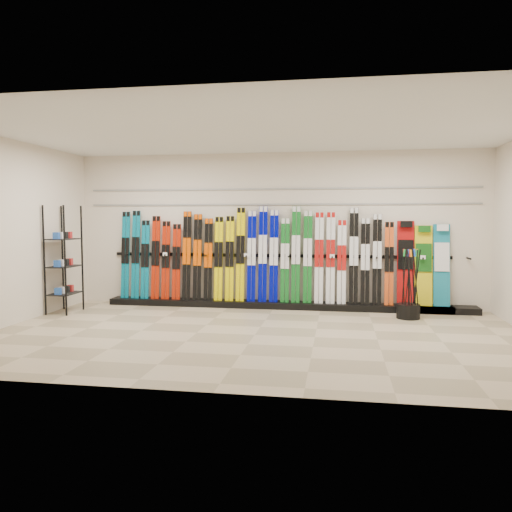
# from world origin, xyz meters

# --- Properties ---
(floor) EXTENTS (8.00, 8.00, 0.00)m
(floor) POSITION_xyz_m (0.00, 0.00, 0.00)
(floor) COLOR gray
(floor) RESTS_ON ground
(back_wall) EXTENTS (8.00, 0.00, 8.00)m
(back_wall) POSITION_xyz_m (0.00, 2.50, 1.50)
(back_wall) COLOR beige
(back_wall) RESTS_ON floor
(left_wall) EXTENTS (0.00, 5.00, 5.00)m
(left_wall) POSITION_xyz_m (-4.00, 0.00, 1.50)
(left_wall) COLOR beige
(left_wall) RESTS_ON floor
(ceiling) EXTENTS (8.00, 8.00, 0.00)m
(ceiling) POSITION_xyz_m (0.00, 0.00, 3.00)
(ceiling) COLOR silver
(ceiling) RESTS_ON back_wall
(ski_rack_base) EXTENTS (8.00, 0.40, 0.12)m
(ski_rack_base) POSITION_xyz_m (0.22, 2.28, 0.06)
(ski_rack_base) COLOR black
(ski_rack_base) RESTS_ON floor
(skis) EXTENTS (5.37, 0.19, 1.84)m
(skis) POSITION_xyz_m (-0.44, 2.31, 0.97)
(skis) COLOR #036480
(skis) RESTS_ON ski_rack_base
(snowboards) EXTENTS (0.94, 0.24, 1.56)m
(snowboards) POSITION_xyz_m (2.76, 2.36, 0.88)
(snowboards) COLOR #990C0C
(snowboards) RESTS_ON ski_rack_base
(accessory_rack) EXTENTS (0.40, 0.60, 1.96)m
(accessory_rack) POSITION_xyz_m (-3.75, 1.20, 0.98)
(accessory_rack) COLOR black
(accessory_rack) RESTS_ON floor
(pole_bin) EXTENTS (0.40, 0.40, 0.25)m
(pole_bin) POSITION_xyz_m (2.42, 1.64, 0.12)
(pole_bin) COLOR black
(pole_bin) RESTS_ON floor
(ski_poles) EXTENTS (0.32, 0.31, 1.18)m
(ski_poles) POSITION_xyz_m (2.45, 1.61, 0.61)
(ski_poles) COLOR black
(ski_poles) RESTS_ON pole_bin
(slatwall_rail_0) EXTENTS (7.60, 0.02, 0.03)m
(slatwall_rail_0) POSITION_xyz_m (0.00, 2.48, 2.00)
(slatwall_rail_0) COLOR gray
(slatwall_rail_0) RESTS_ON back_wall
(slatwall_rail_1) EXTENTS (7.60, 0.02, 0.03)m
(slatwall_rail_1) POSITION_xyz_m (0.00, 2.48, 2.30)
(slatwall_rail_1) COLOR gray
(slatwall_rail_1) RESTS_ON back_wall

